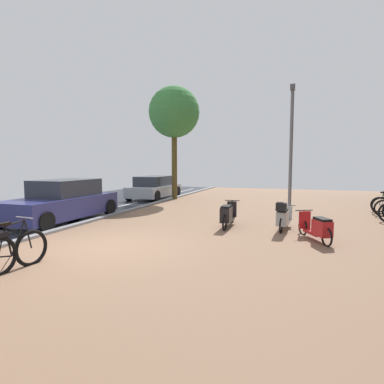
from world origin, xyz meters
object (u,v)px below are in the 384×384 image
scooter_far (228,215)px  lamp_post (291,142)px  bicycle_foreground (12,250)px  parked_car_near (63,202)px  street_tree (174,113)px  scooter_near (317,228)px  scooter_mid (283,217)px  parked_car_far (155,188)px

scooter_far → lamp_post: bearing=66.6°
bicycle_foreground → scooter_far: bearing=60.1°
parked_car_near → street_tree: street_tree is taller
lamp_post → street_tree: (-6.49, 2.89, 1.97)m
scooter_near → street_tree: (-7.31, 8.14, 4.58)m
scooter_mid → parked_car_far: bearing=137.8°
bicycle_foreground → scooter_mid: (4.81, 5.46, 0.02)m
scooter_mid → lamp_post: lamp_post is taller
scooter_far → parked_car_far: 9.24m
parked_car_near → street_tree: (1.25, 7.76, 4.27)m
scooter_near → scooter_mid: 1.48m
parked_car_near → street_tree: size_ratio=0.69×
bicycle_foreground → lamp_post: bearing=62.9°
bicycle_foreground → scooter_near: size_ratio=0.90×
parked_car_far → street_tree: bearing=0.5°
scooter_mid → scooter_far: bearing=-176.6°
street_tree → lamp_post: bearing=-24.0°
parked_car_near → bicycle_foreground: bearing=-58.7°
parked_car_far → street_tree: size_ratio=0.64×
scooter_near → scooter_far: 2.84m
parked_car_far → scooter_far: bearing=-49.9°
scooter_far → parked_car_near: (-5.93, -0.67, 0.28)m
scooter_near → lamp_post: bearing=98.9°
parked_car_far → lamp_post: lamp_post is taller
scooter_near → parked_car_near: 8.58m
scooter_mid → parked_car_near: size_ratio=0.39×
parked_car_near → parked_car_far: bearing=90.2°
parked_car_near → street_tree: bearing=80.8°
scooter_near → parked_car_near: bearing=177.4°
scooter_far → scooter_near: bearing=-21.9°
scooter_near → parked_car_far: size_ratio=0.39×
parked_car_far → bicycle_foreground: bearing=-77.0°
bicycle_foreground → street_tree: 13.34m
bicycle_foreground → lamp_post: (4.90, 9.55, 2.57)m
street_tree → parked_car_far: bearing=-179.5°
bicycle_foreground → street_tree: size_ratio=0.23×
scooter_far → lamp_post: 5.24m
scooter_mid → parked_car_near: (-7.65, -0.78, 0.26)m
bicycle_foreground → scooter_mid: 7.28m
scooter_far → street_tree: bearing=123.4°
scooter_near → parked_car_near: parked_car_near is taller
parked_car_far → scooter_near: bearing=-43.4°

